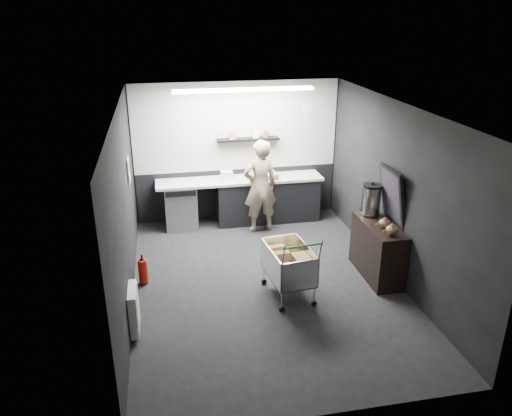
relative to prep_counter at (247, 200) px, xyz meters
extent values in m
plane|color=black|center=(-0.14, -2.42, -0.46)|extent=(5.50, 5.50, 0.00)
plane|color=silver|center=(-0.14, -2.42, 2.24)|extent=(5.50, 5.50, 0.00)
plane|color=black|center=(-0.14, 0.33, 0.89)|extent=(5.50, 0.00, 5.50)
plane|color=black|center=(-0.14, -5.17, 0.89)|extent=(5.50, 0.00, 5.50)
plane|color=black|center=(-2.14, -2.42, 0.89)|extent=(0.00, 5.50, 5.50)
plane|color=black|center=(1.86, -2.42, 0.89)|extent=(0.00, 5.50, 5.50)
cube|color=#B6B6B2|center=(-0.14, 0.31, 1.39)|extent=(3.95, 0.02, 1.70)
cube|color=black|center=(-0.14, 0.31, 0.04)|extent=(3.95, 0.02, 1.00)
cube|color=black|center=(0.06, 0.20, 1.16)|extent=(1.20, 0.22, 0.04)
cylinder|color=white|center=(1.26, 0.30, 1.69)|extent=(0.20, 0.03, 0.20)
cube|color=silver|center=(-2.12, -1.12, 1.09)|extent=(0.02, 0.30, 0.40)
cube|color=red|center=(-2.11, -1.12, 1.16)|extent=(0.02, 0.22, 0.10)
cube|color=white|center=(-2.08, -3.32, -0.11)|extent=(0.10, 0.50, 0.60)
cube|color=white|center=(-0.14, -0.57, 2.21)|extent=(2.40, 0.20, 0.04)
cube|color=black|center=(0.41, 0.00, -0.03)|extent=(2.00, 0.56, 0.85)
cube|color=#B5B6B1|center=(-0.14, 0.00, 0.42)|extent=(3.20, 0.60, 0.05)
cube|color=#9EA0A5|center=(-1.29, 0.00, -0.03)|extent=(0.60, 0.58, 0.85)
cube|color=black|center=(-1.29, -0.30, 0.32)|extent=(0.56, 0.02, 0.10)
imported|color=#B9AD93|center=(0.18, -0.45, 0.43)|extent=(0.70, 0.51, 1.77)
cube|color=silver|center=(0.11, -2.81, -0.14)|extent=(0.66, 0.93, 0.02)
cube|color=silver|center=(-0.16, -2.81, 0.08)|extent=(0.12, 0.87, 0.46)
cube|color=silver|center=(0.39, -2.81, 0.08)|extent=(0.12, 0.87, 0.46)
cube|color=silver|center=(0.11, -3.24, 0.08)|extent=(0.57, 0.08, 0.46)
cube|color=silver|center=(0.11, -2.38, 0.08)|extent=(0.57, 0.08, 0.46)
cylinder|color=silver|center=(-0.13, -3.21, -0.28)|extent=(0.02, 0.02, 0.31)
cylinder|color=silver|center=(0.36, -3.21, -0.28)|extent=(0.02, 0.02, 0.31)
cylinder|color=silver|center=(-0.13, -2.41, -0.28)|extent=(0.02, 0.02, 0.31)
cylinder|color=silver|center=(0.36, -2.41, -0.28)|extent=(0.02, 0.02, 0.31)
cylinder|color=green|center=(0.11, -3.30, 0.57)|extent=(0.57, 0.09, 0.03)
cube|color=olive|center=(-0.01, -2.71, 0.07)|extent=(0.28, 0.33, 0.39)
cube|color=olive|center=(0.26, -2.93, 0.05)|extent=(0.26, 0.31, 0.35)
cylinder|color=black|center=(-0.13, -3.21, -0.42)|extent=(0.09, 0.04, 0.08)
cylinder|color=black|center=(-0.13, -2.41, -0.42)|extent=(0.09, 0.04, 0.08)
cylinder|color=black|center=(0.36, -3.21, -0.42)|extent=(0.09, 0.04, 0.08)
cylinder|color=black|center=(0.36, -2.41, -0.42)|extent=(0.09, 0.04, 0.08)
cube|color=black|center=(1.62, -2.51, -0.02)|extent=(0.44, 1.17, 0.88)
cylinder|color=silver|center=(1.62, -2.11, 0.67)|extent=(0.29, 0.29, 0.45)
cylinder|color=black|center=(1.62, -2.11, 0.91)|extent=(0.29, 0.29, 0.04)
sphere|color=black|center=(1.62, -2.11, 0.95)|extent=(0.05, 0.05, 0.05)
ellipsoid|color=brown|center=(1.62, -2.65, 0.50)|extent=(0.18, 0.18, 0.14)
ellipsoid|color=brown|center=(1.62, -2.90, 0.50)|extent=(0.18, 0.18, 0.14)
cube|color=black|center=(1.80, -2.46, 0.86)|extent=(0.20, 0.69, 0.88)
cube|color=black|center=(1.78, -2.46, 0.86)|extent=(0.14, 0.59, 0.75)
cylinder|color=#AC180B|center=(-1.99, -2.07, -0.24)|extent=(0.14, 0.14, 0.38)
cone|color=black|center=(-1.99, -2.07, -0.03)|extent=(0.10, 0.10, 0.06)
cylinder|color=black|center=(-1.99, -2.07, 0.01)|extent=(0.03, 0.03, 0.06)
cube|color=#937A4E|center=(0.28, -0.05, 0.50)|extent=(0.60, 0.47, 0.11)
cylinder|color=beige|center=(0.14, 0.00, 0.55)|extent=(0.21, 0.21, 0.21)
cube|color=white|center=(-0.39, -0.05, 0.53)|extent=(0.23, 0.19, 0.18)
camera|label=1|loc=(-1.58, -8.98, 3.50)|focal=35.00mm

